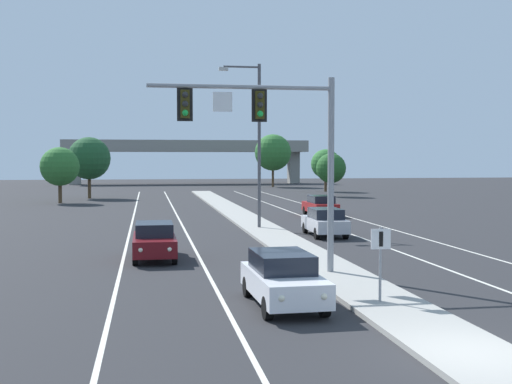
{
  "coord_description": "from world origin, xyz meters",
  "views": [
    {
      "loc": [
        -6.93,
        -13.07,
        4.34
      ],
      "look_at": [
        -3.2,
        9.31,
        3.2
      ],
      "focal_mm": 45.79,
      "sensor_mm": 36.0,
      "label": 1
    }
  ],
  "objects_px": {
    "car_oncoming_white": "(283,278)",
    "car_receding_silver": "(325,222)",
    "median_sign_post": "(381,253)",
    "street_lamp_median": "(256,136)",
    "overhead_signal_mast": "(274,133)",
    "tree_far_right_c": "(331,168)",
    "car_oncoming_darkred": "(154,240)",
    "car_receding_red": "(320,205)",
    "tree_far_right_b": "(326,164)",
    "tree_far_left_c": "(60,167)",
    "tree_far_right_a": "(273,153)",
    "tree_far_left_b": "(89,158)"
  },
  "relations": [
    {
      "from": "overhead_signal_mast",
      "to": "car_oncoming_white",
      "type": "relative_size",
      "value": 1.6
    },
    {
      "from": "median_sign_post",
      "to": "car_receding_red",
      "type": "height_order",
      "value": "median_sign_post"
    },
    {
      "from": "car_oncoming_white",
      "to": "tree_far_left_c",
      "type": "xyz_separation_m",
      "value": [
        -12.44,
        47.78,
        2.79
      ]
    },
    {
      "from": "car_oncoming_white",
      "to": "car_receding_red",
      "type": "xyz_separation_m",
      "value": [
        9.1,
        29.5,
        0.0
      ]
    },
    {
      "from": "car_oncoming_darkred",
      "to": "tree_far_right_b",
      "type": "bearing_deg",
      "value": 67.43
    },
    {
      "from": "overhead_signal_mast",
      "to": "tree_far_left_c",
      "type": "xyz_separation_m",
      "value": [
        -13.07,
        43.1,
        -1.7
      ]
    },
    {
      "from": "street_lamp_median",
      "to": "car_receding_silver",
      "type": "relative_size",
      "value": 2.22
    },
    {
      "from": "street_lamp_median",
      "to": "tree_far_right_a",
      "type": "relative_size",
      "value": 1.21
    },
    {
      "from": "street_lamp_median",
      "to": "car_oncoming_white",
      "type": "relative_size",
      "value": 2.22
    },
    {
      "from": "car_oncoming_darkred",
      "to": "car_receding_red",
      "type": "height_order",
      "value": "same"
    },
    {
      "from": "tree_far_right_b",
      "to": "overhead_signal_mast",
      "type": "bearing_deg",
      "value": -107.26
    },
    {
      "from": "tree_far_right_c",
      "to": "car_oncoming_darkred",
      "type": "bearing_deg",
      "value": -114.9
    },
    {
      "from": "median_sign_post",
      "to": "tree_far_right_c",
      "type": "xyz_separation_m",
      "value": [
        14.32,
        55.14,
        1.7
      ]
    },
    {
      "from": "street_lamp_median",
      "to": "car_oncoming_darkred",
      "type": "bearing_deg",
      "value": -119.8
    },
    {
      "from": "street_lamp_median",
      "to": "tree_far_right_b",
      "type": "xyz_separation_m",
      "value": [
        16.99,
        45.03,
        -2.08
      ]
    },
    {
      "from": "car_oncoming_white",
      "to": "car_receding_silver",
      "type": "xyz_separation_m",
      "value": [
        5.95,
        16.82,
        0.0
      ]
    },
    {
      "from": "overhead_signal_mast",
      "to": "tree_far_right_a",
      "type": "bearing_deg",
      "value": 79.07
    },
    {
      "from": "car_receding_silver",
      "to": "tree_far_left_b",
      "type": "xyz_separation_m",
      "value": [
        -16.23,
        38.66,
        3.62
      ]
    },
    {
      "from": "car_oncoming_white",
      "to": "car_receding_silver",
      "type": "bearing_deg",
      "value": 70.53
    },
    {
      "from": "car_oncoming_white",
      "to": "tree_far_right_a",
      "type": "relative_size",
      "value": 0.55
    },
    {
      "from": "car_oncoming_white",
      "to": "tree_far_right_c",
      "type": "height_order",
      "value": "tree_far_right_c"
    },
    {
      "from": "car_oncoming_white",
      "to": "tree_far_right_a",
      "type": "height_order",
      "value": "tree_far_right_a"
    },
    {
      "from": "street_lamp_median",
      "to": "car_oncoming_white",
      "type": "bearing_deg",
      "value": -97.22
    },
    {
      "from": "overhead_signal_mast",
      "to": "car_receding_silver",
      "type": "distance_m",
      "value": 14.0
    },
    {
      "from": "car_oncoming_white",
      "to": "tree_far_right_c",
      "type": "relative_size",
      "value": 0.9
    },
    {
      "from": "street_lamp_median",
      "to": "tree_far_right_b",
      "type": "bearing_deg",
      "value": 69.33
    },
    {
      "from": "car_receding_red",
      "to": "tree_far_right_a",
      "type": "relative_size",
      "value": 0.54
    },
    {
      "from": "street_lamp_median",
      "to": "car_oncoming_darkred",
      "type": "distance_m",
      "value": 13.6
    },
    {
      "from": "median_sign_post",
      "to": "car_receding_red",
      "type": "xyz_separation_m",
      "value": [
        6.28,
        30.03,
        -0.77
      ]
    },
    {
      "from": "car_oncoming_darkred",
      "to": "car_receding_red",
      "type": "bearing_deg",
      "value": 57.1
    },
    {
      "from": "overhead_signal_mast",
      "to": "car_receding_silver",
      "type": "relative_size",
      "value": 1.6
    },
    {
      "from": "overhead_signal_mast",
      "to": "street_lamp_median",
      "type": "height_order",
      "value": "street_lamp_median"
    },
    {
      "from": "tree_far_right_a",
      "to": "tree_far_left_c",
      "type": "bearing_deg",
      "value": -129.75
    },
    {
      "from": "tree_far_right_c",
      "to": "tree_far_right_b",
      "type": "relative_size",
      "value": 0.88
    },
    {
      "from": "car_receding_silver",
      "to": "tree_far_right_c",
      "type": "height_order",
      "value": "tree_far_right_c"
    },
    {
      "from": "car_oncoming_darkred",
      "to": "tree_far_left_c",
      "type": "distance_m",
      "value": 39.1
    },
    {
      "from": "tree_far_right_a",
      "to": "overhead_signal_mast",
      "type": "bearing_deg",
      "value": -100.93
    },
    {
      "from": "tree_far_left_b",
      "to": "overhead_signal_mast",
      "type": "bearing_deg",
      "value": -77.88
    },
    {
      "from": "overhead_signal_mast",
      "to": "car_receding_silver",
      "type": "height_order",
      "value": "overhead_signal_mast"
    },
    {
      "from": "overhead_signal_mast",
      "to": "tree_far_right_c",
      "type": "xyz_separation_m",
      "value": [
        16.52,
        49.93,
        -2.03
      ]
    },
    {
      "from": "tree_far_left_c",
      "to": "tree_far_left_b",
      "type": "distance_m",
      "value": 8.04
    },
    {
      "from": "car_oncoming_darkred",
      "to": "tree_far_left_b",
      "type": "relative_size",
      "value": 0.66
    },
    {
      "from": "car_oncoming_white",
      "to": "car_receding_red",
      "type": "distance_m",
      "value": 30.88
    },
    {
      "from": "car_receding_red",
      "to": "overhead_signal_mast",
      "type": "bearing_deg",
      "value": -108.85
    },
    {
      "from": "street_lamp_median",
      "to": "tree_far_right_a",
      "type": "bearing_deg",
      "value": 78.07
    },
    {
      "from": "median_sign_post",
      "to": "street_lamp_median",
      "type": "height_order",
      "value": "street_lamp_median"
    },
    {
      "from": "street_lamp_median",
      "to": "tree_far_right_b",
      "type": "relative_size",
      "value": 1.76
    },
    {
      "from": "median_sign_post",
      "to": "tree_far_right_b",
      "type": "xyz_separation_m",
      "value": [
        16.8,
        66.33,
        2.13
      ]
    },
    {
      "from": "street_lamp_median",
      "to": "car_oncoming_white",
      "type": "height_order",
      "value": "street_lamp_median"
    },
    {
      "from": "car_oncoming_white",
      "to": "tree_far_left_b",
      "type": "distance_m",
      "value": 56.55
    }
  ]
}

